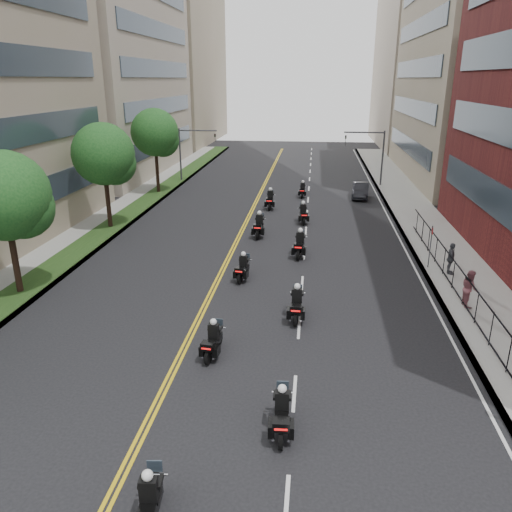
% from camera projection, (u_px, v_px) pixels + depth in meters
% --- Properties ---
extents(ground, '(160.00, 160.00, 0.00)m').
position_uv_depth(ground, '(167.00, 496.00, 13.30)').
color(ground, black).
rests_on(ground, ground).
extents(sidewalk_right, '(4.00, 90.00, 0.15)m').
position_uv_depth(sidewalk_right, '(430.00, 234.00, 35.38)').
color(sidewalk_right, gray).
rests_on(sidewalk_right, ground).
extents(sidewalk_left, '(4.00, 90.00, 0.15)m').
position_uv_depth(sidewalk_left, '(106.00, 224.00, 37.95)').
color(sidewalk_left, gray).
rests_on(sidewalk_left, ground).
extents(grass_strip, '(2.00, 90.00, 0.04)m').
position_uv_depth(grass_strip, '(116.00, 223.00, 37.84)').
color(grass_strip, '#193814').
rests_on(grass_strip, sidewalk_left).
extents(building_right_tan, '(15.11, 28.00, 30.00)m').
position_uv_depth(building_right_tan, '(495.00, 32.00, 50.86)').
color(building_right_tan, gray).
rests_on(building_right_tan, ground).
extents(building_right_far, '(15.00, 28.00, 26.00)m').
position_uv_depth(building_right_far, '(430.00, 62.00, 79.61)').
color(building_right_far, '#AEA18C').
rests_on(building_right_far, ground).
extents(building_left_mid, '(16.11, 28.00, 34.00)m').
position_uv_depth(building_left_mid, '(86.00, 16.00, 54.86)').
color(building_left_mid, '#AEA18C').
rests_on(building_left_mid, ground).
extents(building_left_far, '(16.00, 28.00, 26.00)m').
position_uv_depth(building_left_far, '(165.00, 63.00, 84.28)').
color(building_left_far, gray).
rests_on(building_left_far, ground).
extents(iron_fence, '(0.05, 28.00, 1.50)m').
position_uv_depth(iron_fence, '(470.00, 298.00, 23.04)').
color(iron_fence, black).
rests_on(iron_fence, sidewalk_right).
extents(street_trees, '(4.40, 38.40, 7.98)m').
position_uv_depth(street_trees, '(71.00, 172.00, 30.17)').
color(street_trees, black).
rests_on(street_trees, ground).
extents(traffic_signal_right, '(4.09, 0.20, 5.60)m').
position_uv_depth(traffic_signal_right, '(373.00, 150.00, 50.33)').
color(traffic_signal_right, '#3F3F44').
rests_on(traffic_signal_right, ground).
extents(traffic_signal_left, '(4.09, 0.20, 5.60)m').
position_uv_depth(traffic_signal_left, '(189.00, 147.00, 52.38)').
color(traffic_signal_left, '#3F3F44').
rests_on(traffic_signal_left, ground).
extents(motorcycle_0, '(0.62, 2.26, 1.67)m').
position_uv_depth(motorcycle_0, '(149.00, 508.00, 12.11)').
color(motorcycle_0, black).
rests_on(motorcycle_0, ground).
extents(motorcycle_1, '(0.52, 2.24, 1.65)m').
position_uv_depth(motorcycle_1, '(282.00, 415.00, 15.47)').
color(motorcycle_1, black).
rests_on(motorcycle_1, ground).
extents(motorcycle_2, '(0.60, 2.12, 1.57)m').
position_uv_depth(motorcycle_2, '(213.00, 342.00, 19.84)').
color(motorcycle_2, black).
rests_on(motorcycle_2, ground).
extents(motorcycle_3, '(0.54, 2.33, 1.72)m').
position_uv_depth(motorcycle_3, '(297.00, 305.00, 22.85)').
color(motorcycle_3, black).
rests_on(motorcycle_3, ground).
extents(motorcycle_4, '(0.63, 2.14, 1.58)m').
position_uv_depth(motorcycle_4, '(243.00, 269.00, 27.41)').
color(motorcycle_4, black).
rests_on(motorcycle_4, ground).
extents(motorcycle_5, '(0.62, 2.44, 1.80)m').
position_uv_depth(motorcycle_5, '(300.00, 245.00, 30.98)').
color(motorcycle_5, black).
rests_on(motorcycle_5, ground).
extents(motorcycle_6, '(0.57, 2.47, 1.83)m').
position_uv_depth(motorcycle_6, '(259.00, 227.00, 34.87)').
color(motorcycle_6, black).
rests_on(motorcycle_6, ground).
extents(motorcycle_7, '(0.66, 2.31, 1.71)m').
position_uv_depth(motorcycle_7, '(303.00, 214.00, 38.17)').
color(motorcycle_7, black).
rests_on(motorcycle_7, ground).
extents(motorcycle_8, '(0.56, 2.44, 1.80)m').
position_uv_depth(motorcycle_8, '(270.00, 200.00, 42.38)').
color(motorcycle_8, black).
rests_on(motorcycle_8, ground).
extents(motorcycle_9, '(0.49, 2.12, 1.56)m').
position_uv_depth(motorcycle_9, '(303.00, 191.00, 46.56)').
color(motorcycle_9, black).
rests_on(motorcycle_9, ground).
extents(parked_sedan, '(1.86, 4.25, 1.36)m').
position_uv_depth(parked_sedan, '(360.00, 190.00, 46.34)').
color(parked_sedan, black).
rests_on(parked_sedan, ground).
extents(pedestrian_b, '(0.73, 0.91, 1.81)m').
position_uv_depth(pedestrian_b, '(470.00, 288.00, 23.78)').
color(pedestrian_b, '#81464F').
rests_on(pedestrian_b, sidewalk_right).
extents(pedestrian_c, '(0.62, 1.11, 1.80)m').
position_uv_depth(pedestrian_c, '(451.00, 259.00, 27.72)').
color(pedestrian_c, '#42444A').
rests_on(pedestrian_c, sidewalk_right).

